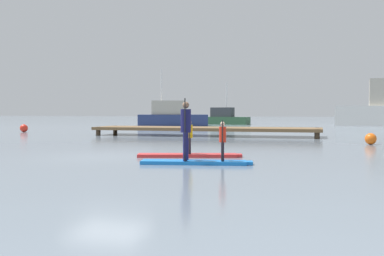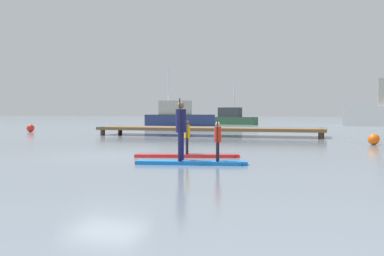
{
  "view_description": "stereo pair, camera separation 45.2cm",
  "coord_description": "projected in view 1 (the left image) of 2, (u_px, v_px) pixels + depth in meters",
  "views": [
    {
      "loc": [
        6.56,
        -13.4,
        1.46
      ],
      "look_at": [
        1.73,
        3.9,
        0.81
      ],
      "focal_mm": 42.43,
      "sensor_mm": 36.0,
      "label": 1
    },
    {
      "loc": [
        6.99,
        -13.28,
        1.46
      ],
      "look_at": [
        1.73,
        3.9,
        0.81
      ],
      "focal_mm": 42.43,
      "sensor_mm": 36.0,
      "label": 2
    }
  ],
  "objects": [
    {
      "name": "paddleboard_near",
      "position": [
        190.0,
        155.0,
        14.61
      ],
      "size": [
        3.36,
        1.41,
        0.1
      ],
      "color": "red",
      "rests_on": "ground"
    },
    {
      "name": "paddler_child_solo",
      "position": [
        190.0,
        135.0,
        14.57
      ],
      "size": [
        0.23,
        0.38,
        1.11
      ],
      "color": "black",
      "rests_on": "paddleboard_near"
    },
    {
      "name": "paddler_child_front",
      "position": [
        223.0,
        139.0,
        12.5
      ],
      "size": [
        0.22,
        0.38,
        1.12
      ],
      "color": "black",
      "rests_on": "paddleboard_far"
    },
    {
      "name": "motor_boat_small_navy",
      "position": [
        171.0,
        116.0,
        45.9
      ],
      "size": [
        7.22,
        4.16,
        5.72
      ],
      "color": "navy",
      "rests_on": "ground"
    },
    {
      "name": "ground_plane",
      "position": [
        109.0,
        157.0,
        14.72
      ],
      "size": [
        240.0,
        240.0,
        0.0
      ],
      "primitive_type": "plane",
      "color": "slate"
    },
    {
      "name": "paddleboard_far",
      "position": [
        196.0,
        162.0,
        12.6
      ],
      "size": [
        3.14,
        1.13,
        0.1
      ],
      "color": "blue",
      "rests_on": "ground"
    },
    {
      "name": "fishing_boat_green_midground",
      "position": [
        225.0,
        118.0,
        51.84
      ],
      "size": [
        5.62,
        2.58,
        4.85
      ],
      "color": "#2D5638",
      "rests_on": "ground"
    },
    {
      "name": "floating_dock",
      "position": [
        205.0,
        129.0,
        27.25
      ],
      "size": [
        13.58,
        3.02,
        0.52
      ],
      "color": "brown",
      "rests_on": "ground"
    },
    {
      "name": "mooring_buoy_near",
      "position": [
        371.0,
        139.0,
        20.08
      ],
      "size": [
        0.51,
        0.51,
        0.51
      ],
      "primitive_type": "sphere",
      "color": "orange",
      "rests_on": "ground"
    },
    {
      "name": "mooring_buoy_mid",
      "position": [
        24.0,
        128.0,
        32.33
      ],
      "size": [
        0.55,
        0.55,
        0.55
      ],
      "primitive_type": "sphere",
      "color": "red",
      "rests_on": "ground"
    },
    {
      "name": "paddler_adult",
      "position": [
        186.0,
        127.0,
        12.58
      ],
      "size": [
        0.34,
        0.51,
        1.73
      ],
      "color": "#19194C",
      "rests_on": "paddleboard_far"
    }
  ]
}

